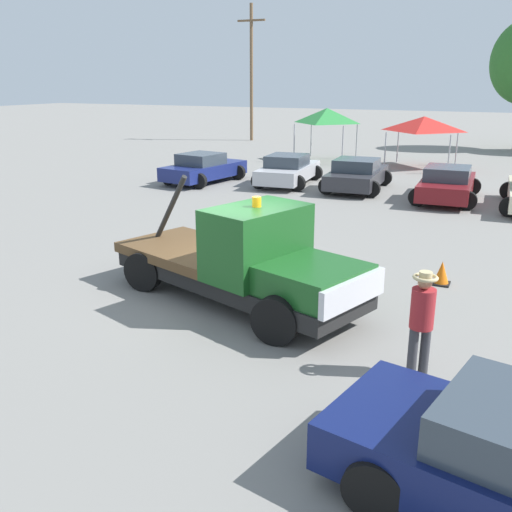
{
  "coord_description": "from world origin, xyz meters",
  "views": [
    {
      "loc": [
        5.22,
        -10.11,
        4.51
      ],
      "look_at": [
        0.5,
        0.0,
        1.05
      ],
      "focal_mm": 40.0,
      "sensor_mm": 36.0,
      "label": 1
    }
  ],
  "objects_px": {
    "parked_car_navy": "(203,168)",
    "canopy_tent_green": "(327,116)",
    "traffic_cone": "(442,274)",
    "parked_car_maroon": "(447,184)",
    "person_near_truck": "(422,315)",
    "parked_car_charcoal": "(357,175)",
    "tow_truck": "(247,263)",
    "parked_car_silver": "(288,170)",
    "utility_pole": "(251,70)",
    "canopy_tent_red": "(424,124)"
  },
  "relations": [
    {
      "from": "parked_car_maroon",
      "to": "traffic_cone",
      "type": "relative_size",
      "value": 8.35
    },
    {
      "from": "parked_car_charcoal",
      "to": "traffic_cone",
      "type": "xyz_separation_m",
      "value": [
        4.95,
        -10.62,
        -0.39
      ]
    },
    {
      "from": "person_near_truck",
      "to": "traffic_cone",
      "type": "xyz_separation_m",
      "value": [
        -0.25,
        4.51,
        -0.77
      ]
    },
    {
      "from": "parked_car_maroon",
      "to": "traffic_cone",
      "type": "xyz_separation_m",
      "value": [
        1.19,
        -9.95,
        -0.39
      ]
    },
    {
      "from": "parked_car_charcoal",
      "to": "parked_car_maroon",
      "type": "xyz_separation_m",
      "value": [
        3.76,
        -0.68,
        0.0
      ]
    },
    {
      "from": "utility_pole",
      "to": "parked_car_charcoal",
      "type": "bearing_deg",
      "value": -52.44
    },
    {
      "from": "traffic_cone",
      "to": "tow_truck",
      "type": "bearing_deg",
      "value": -139.53
    },
    {
      "from": "person_near_truck",
      "to": "traffic_cone",
      "type": "bearing_deg",
      "value": -32.81
    },
    {
      "from": "parked_car_maroon",
      "to": "canopy_tent_green",
      "type": "height_order",
      "value": "canopy_tent_green"
    },
    {
      "from": "parked_car_charcoal",
      "to": "parked_car_maroon",
      "type": "relative_size",
      "value": 0.96
    },
    {
      "from": "canopy_tent_green",
      "to": "traffic_cone",
      "type": "distance_m",
      "value": 21.02
    },
    {
      "from": "person_near_truck",
      "to": "canopy_tent_green",
      "type": "bearing_deg",
      "value": -14.24
    },
    {
      "from": "canopy_tent_red",
      "to": "utility_pole",
      "type": "height_order",
      "value": "utility_pole"
    },
    {
      "from": "parked_car_navy",
      "to": "parked_car_silver",
      "type": "relative_size",
      "value": 0.98
    },
    {
      "from": "parked_car_silver",
      "to": "canopy_tent_red",
      "type": "relative_size",
      "value": 1.4
    },
    {
      "from": "parked_car_navy",
      "to": "parked_car_silver",
      "type": "bearing_deg",
      "value": -63.73
    },
    {
      "from": "parked_car_navy",
      "to": "parked_car_maroon",
      "type": "bearing_deg",
      "value": -78.58
    },
    {
      "from": "parked_car_maroon",
      "to": "canopy_tent_green",
      "type": "bearing_deg",
      "value": 39.47
    },
    {
      "from": "parked_car_silver",
      "to": "parked_car_navy",
      "type": "bearing_deg",
      "value": 102.37
    },
    {
      "from": "person_near_truck",
      "to": "traffic_cone",
      "type": "height_order",
      "value": "person_near_truck"
    },
    {
      "from": "parked_car_maroon",
      "to": "canopy_tent_red",
      "type": "distance_m",
      "value": 8.87
    },
    {
      "from": "person_near_truck",
      "to": "canopy_tent_red",
      "type": "height_order",
      "value": "canopy_tent_red"
    },
    {
      "from": "parked_car_silver",
      "to": "parked_car_maroon",
      "type": "bearing_deg",
      "value": -100.68
    },
    {
      "from": "tow_truck",
      "to": "parked_car_silver",
      "type": "bearing_deg",
      "value": 127.05
    },
    {
      "from": "tow_truck",
      "to": "parked_car_maroon",
      "type": "bearing_deg",
      "value": 98.31
    },
    {
      "from": "person_near_truck",
      "to": "utility_pole",
      "type": "relative_size",
      "value": 0.18
    },
    {
      "from": "tow_truck",
      "to": "parked_car_silver",
      "type": "height_order",
      "value": "tow_truck"
    },
    {
      "from": "parked_car_silver",
      "to": "parked_car_charcoal",
      "type": "height_order",
      "value": "same"
    },
    {
      "from": "parked_car_maroon",
      "to": "canopy_tent_green",
      "type": "distance_m",
      "value": 12.02
    },
    {
      "from": "parked_car_charcoal",
      "to": "canopy_tent_red",
      "type": "height_order",
      "value": "canopy_tent_red"
    },
    {
      "from": "canopy_tent_green",
      "to": "traffic_cone",
      "type": "height_order",
      "value": "canopy_tent_green"
    },
    {
      "from": "parked_car_navy",
      "to": "parked_car_charcoal",
      "type": "height_order",
      "value": "same"
    },
    {
      "from": "canopy_tent_red",
      "to": "tow_truck",
      "type": "bearing_deg",
      "value": -89.86
    },
    {
      "from": "person_near_truck",
      "to": "parked_car_charcoal",
      "type": "xyz_separation_m",
      "value": [
        -5.19,
        15.14,
        -0.37
      ]
    },
    {
      "from": "parked_car_charcoal",
      "to": "canopy_tent_red",
      "type": "bearing_deg",
      "value": -13.38
    },
    {
      "from": "canopy_tent_red",
      "to": "parked_car_charcoal",
      "type": "bearing_deg",
      "value": -100.15
    },
    {
      "from": "parked_car_maroon",
      "to": "canopy_tent_red",
      "type": "bearing_deg",
      "value": 13.84
    },
    {
      "from": "parked_car_maroon",
      "to": "canopy_tent_red",
      "type": "relative_size",
      "value": 1.41
    },
    {
      "from": "canopy_tent_red",
      "to": "traffic_cone",
      "type": "relative_size",
      "value": 5.9
    },
    {
      "from": "parked_car_silver",
      "to": "utility_pole",
      "type": "bearing_deg",
      "value": 25.28
    },
    {
      "from": "person_near_truck",
      "to": "parked_car_maroon",
      "type": "height_order",
      "value": "person_near_truck"
    },
    {
      "from": "tow_truck",
      "to": "parked_car_charcoal",
      "type": "height_order",
      "value": "tow_truck"
    },
    {
      "from": "parked_car_navy",
      "to": "parked_car_maroon",
      "type": "distance_m",
      "value": 10.6
    },
    {
      "from": "tow_truck",
      "to": "traffic_cone",
      "type": "distance_m",
      "value": 4.67
    },
    {
      "from": "parked_car_silver",
      "to": "parked_car_maroon",
      "type": "xyz_separation_m",
      "value": [
        6.9,
        -0.69,
        0.0
      ]
    },
    {
      "from": "parked_car_silver",
      "to": "parked_car_charcoal",
      "type": "xyz_separation_m",
      "value": [
        3.14,
        -0.02,
        0.0
      ]
    },
    {
      "from": "person_near_truck",
      "to": "traffic_cone",
      "type": "relative_size",
      "value": 3.15
    },
    {
      "from": "parked_car_navy",
      "to": "parked_car_maroon",
      "type": "relative_size",
      "value": 0.97
    },
    {
      "from": "parked_car_navy",
      "to": "canopy_tent_green",
      "type": "height_order",
      "value": "canopy_tent_green"
    },
    {
      "from": "parked_car_maroon",
      "to": "canopy_tent_red",
      "type": "height_order",
      "value": "canopy_tent_red"
    }
  ]
}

